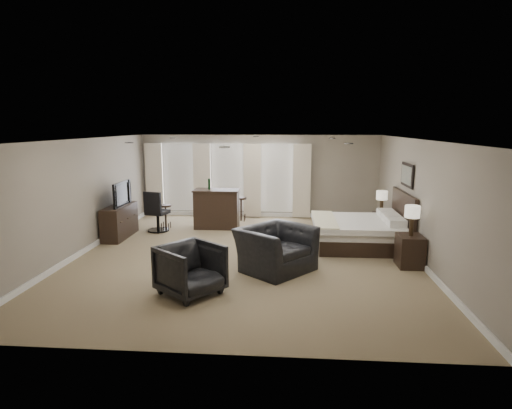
# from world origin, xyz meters

# --- Properties ---
(room) EXTENTS (7.60, 8.60, 2.64)m
(room) POSITION_xyz_m (0.00, 0.00, 1.30)
(room) COLOR #7F6E50
(room) RESTS_ON ground
(window_bay) EXTENTS (5.25, 0.20, 2.30)m
(window_bay) POSITION_xyz_m (-1.00, 4.11, 1.20)
(window_bay) COLOR silver
(window_bay) RESTS_ON room
(bed) EXTENTS (2.10, 2.01, 1.34)m
(bed) POSITION_xyz_m (2.58, 0.96, 0.67)
(bed) COLOR silver
(bed) RESTS_ON ground
(nightstand_near) EXTENTS (0.50, 0.61, 0.66)m
(nightstand_near) POSITION_xyz_m (3.47, -0.49, 0.33)
(nightstand_near) COLOR black
(nightstand_near) RESTS_ON ground
(nightstand_far) EXTENTS (0.40, 0.49, 0.53)m
(nightstand_far) POSITION_xyz_m (3.47, 2.41, 0.27)
(nightstand_far) COLOR black
(nightstand_far) RESTS_ON ground
(lamp_near) EXTENTS (0.30, 0.30, 0.63)m
(lamp_near) POSITION_xyz_m (3.47, -0.49, 0.97)
(lamp_near) COLOR beige
(lamp_near) RESTS_ON nightstand_near
(lamp_far) EXTENTS (0.30, 0.30, 0.62)m
(lamp_far) POSITION_xyz_m (3.47, 2.41, 0.84)
(lamp_far) COLOR beige
(lamp_far) RESTS_ON nightstand_far
(wall_art) EXTENTS (0.04, 0.96, 0.56)m
(wall_art) POSITION_xyz_m (3.70, 0.96, 1.75)
(wall_art) COLOR slate
(wall_art) RESTS_ON room
(dresser) EXTENTS (0.47, 1.45, 0.84)m
(dresser) POSITION_xyz_m (-3.45, 1.35, 0.42)
(dresser) COLOR black
(dresser) RESTS_ON ground
(tv) EXTENTS (0.63, 1.09, 0.14)m
(tv) POSITION_xyz_m (-3.45, 1.35, 0.91)
(tv) COLOR black
(tv) RESTS_ON dresser
(armchair_near) EXTENTS (1.57, 1.61, 1.19)m
(armchair_near) POSITION_xyz_m (0.71, -0.94, 0.60)
(armchair_near) COLOR black
(armchair_near) RESTS_ON ground
(armchair_far) EXTENTS (1.28, 1.29, 0.97)m
(armchair_far) POSITION_xyz_m (-0.72, -2.30, 0.49)
(armchair_far) COLOR black
(armchair_far) RESTS_ON ground
(bar_counter) EXTENTS (1.28, 0.67, 1.12)m
(bar_counter) POSITION_xyz_m (-1.09, 2.56, 0.56)
(bar_counter) COLOR black
(bar_counter) RESTS_ON ground
(bar_stool_left) EXTENTS (0.37, 0.37, 0.69)m
(bar_stool_left) POSITION_xyz_m (-2.52, 2.36, 0.34)
(bar_stool_left) COLOR black
(bar_stool_left) RESTS_ON ground
(bar_stool_right) EXTENTS (0.42, 0.42, 0.73)m
(bar_stool_right) POSITION_xyz_m (-0.50, 3.55, 0.36)
(bar_stool_right) COLOR black
(bar_stool_right) RESTS_ON ground
(desk_chair) EXTENTS (0.70, 0.70, 1.14)m
(desk_chair) POSITION_xyz_m (-2.65, 2.04, 0.57)
(desk_chair) COLOR black
(desk_chair) RESTS_ON ground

